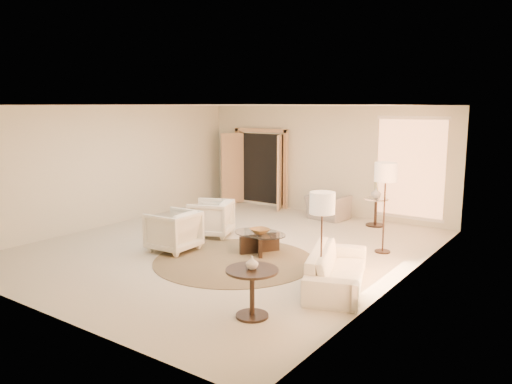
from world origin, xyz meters
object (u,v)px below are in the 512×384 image
Objects in this scene: floor_lamp_near at (386,176)px; accent_chair at (328,203)px; floor_lamp_far at (322,208)px; side_vase at (376,193)px; sofa at (337,268)px; side_table at (376,209)px; end_table at (252,284)px; coffee_table at (260,240)px; armchair_left at (211,216)px; end_vase at (252,263)px; armchair_right at (173,229)px; bowl at (260,231)px.

accent_chair is at bearing 137.99° from floor_lamp_near.
floor_lamp_near is 1.13× the size of floor_lamp_far.
sofa is at bearing -75.88° from side_vase.
floor_lamp_far is (0.97, -4.56, 0.91)m from side_table.
accent_chair is at bearing 107.83° from end_table.
coffee_table is 4.42× the size of side_vase.
accent_chair is at bearing 8.98° from sofa.
armchair_left is 3.78m from floor_lamp_near.
accent_chair is at bearing 180.00° from side_table.
side_vase reaches higher than coffee_table.
end_vase is 5.89m from side_vase.
armchair_right reaches higher than sofa.
sofa is at bearing 48.35° from armchair_left.
coffee_table is 1.57× the size of end_table.
floor_lamp_near is (3.50, 0.96, 1.05)m from armchair_left.
floor_lamp_far reaches higher than side_table.
side_vase is at bearing 116.07° from armchair_left.
side_vase is (-1.05, 4.16, 0.49)m from sofa.
coffee_table is at bearing -143.77° from floor_lamp_near.
floor_lamp_near reaches higher than floor_lamp_far.
side_vase is (2.55, 2.94, 0.35)m from armchair_left.
floor_lamp_near is at bearing 85.40° from end_table.
floor_lamp_far is 4.69m from side_vase.
armchair_left is at bearing 164.55° from bowl.
armchair_left reaches higher than sofa.
side_table is 1.86× the size of bowl.
sofa is 4.75m from accent_chair.
coffee_table is 0.72× the size of floor_lamp_far.
side_vase is at bearing 0.00° from side_table.
sofa is at bearing -87.44° from floor_lamp_near.
end_table is 2.81× the size of side_vase.
floor_lamp_near is (3.38, 2.24, 1.05)m from armchair_right.
floor_lamp_far is (-0.07, -0.40, 1.02)m from sofa.
armchair_right reaches higher than accent_chair.
floor_lamp_near is (2.20, -1.98, 1.08)m from accent_chair.
armchair_left is 1.30× the size of side_table.
sofa is at bearing -21.16° from bowl.
floor_lamp_far is 2.43m from bowl.
side_vase is at bearing 102.04° from floor_lamp_far.
floor_lamp_near reaches higher than sofa.
side_vase is (0.97, 3.38, 0.54)m from coffee_table.
armchair_right is 4.38m from accent_chair.
end_table is at bearing 0.00° from end_vase.
coffee_table is (1.46, 0.83, -0.19)m from armchair_right.
armchair_left is at bearing 155.37° from floor_lamp_far.
coffee_table is at bearing 48.94° from sofa.
armchair_left is (-3.60, 1.22, 0.14)m from sofa.
coffee_table is at bearing 117.09° from armchair_right.
end_table is 0.29m from end_vase.
end_vase is (-0.41, -1.70, 0.45)m from sofa.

